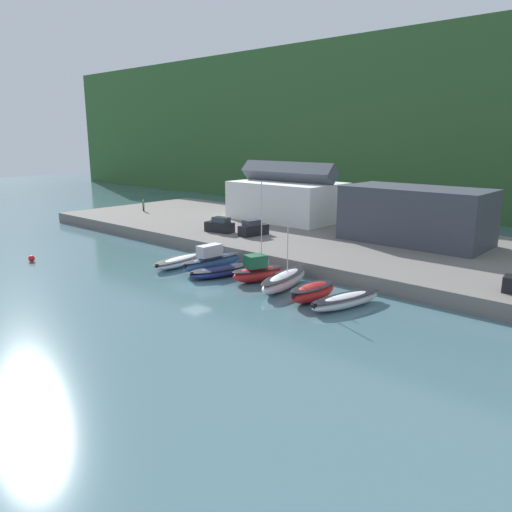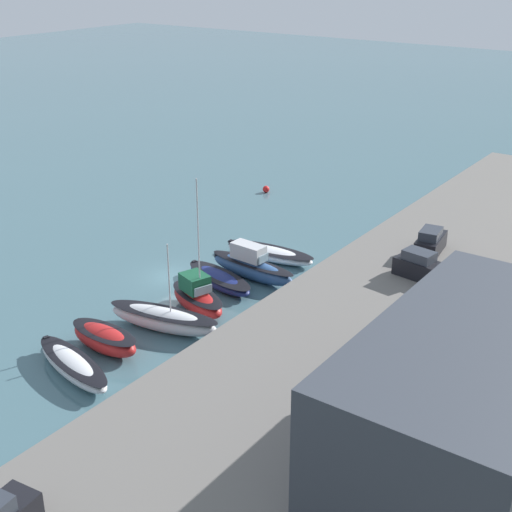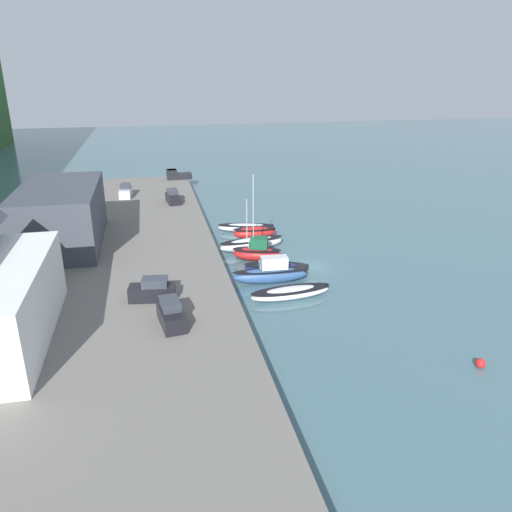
% 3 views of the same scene
% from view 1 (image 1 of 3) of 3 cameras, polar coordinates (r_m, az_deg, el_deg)
% --- Properties ---
extents(ground_plane, '(320.00, 320.00, 0.00)m').
position_cam_1_polar(ground_plane, '(51.11, -6.89, -3.49)').
color(ground_plane, '#476B75').
extents(hillside_backdrop, '(240.00, 74.41, 34.33)m').
position_cam_1_polar(hillside_backdrop, '(132.90, 26.45, 13.11)').
color(hillside_backdrop, '#335B2D').
rests_on(hillside_backdrop, ground_plane).
extents(quay_promenade, '(97.12, 30.13, 1.59)m').
position_cam_1_polar(quay_promenade, '(69.72, 8.92, 1.69)').
color(quay_promenade, slate).
rests_on(quay_promenade, ground_plane).
extents(harbor_clubhouse, '(17.58, 11.38, 9.40)m').
position_cam_1_polar(harbor_clubhouse, '(82.04, 3.59, 6.55)').
color(harbor_clubhouse, white).
rests_on(harbor_clubhouse, quay_promenade).
extents(yacht_club_building, '(17.82, 8.99, 7.05)m').
position_cam_1_polar(yacht_club_building, '(66.83, 17.75, 4.47)').
color(yacht_club_building, '#3D424C').
rests_on(yacht_club_building, quay_promenade).
extents(moored_boat_0, '(3.26, 8.69, 1.08)m').
position_cam_1_polar(moored_boat_0, '(59.41, -8.49, -0.56)').
color(moored_boat_0, white).
rests_on(moored_boat_0, ground_plane).
extents(moored_boat_1, '(2.28, 8.34, 2.98)m').
position_cam_1_polar(moored_boat_1, '(56.96, -5.06, -0.52)').
color(moored_boat_1, '#33568E').
rests_on(moored_boat_1, ground_plane).
extents(moored_boat_2, '(4.16, 7.76, 1.11)m').
position_cam_1_polar(moored_boat_2, '(54.36, -4.14, -1.75)').
color(moored_boat_2, navy).
rests_on(moored_boat_2, ground_plane).
extents(moored_boat_3, '(4.06, 6.33, 10.46)m').
position_cam_1_polar(moored_boat_3, '(52.26, 0.17, -1.78)').
color(moored_boat_3, red).
rests_on(moored_boat_3, ground_plane).
extents(moored_boat_4, '(3.94, 8.90, 6.71)m').
position_cam_1_polar(moored_boat_4, '(50.01, 3.26, -2.78)').
color(moored_boat_4, silver).
rests_on(moored_boat_4, ground_plane).
extents(moored_boat_5, '(2.50, 5.92, 1.66)m').
position_cam_1_polar(moored_boat_5, '(46.47, 6.50, -4.10)').
color(moored_boat_5, red).
rests_on(moored_boat_5, ground_plane).
extents(moored_boat_6, '(3.88, 8.27, 1.18)m').
position_cam_1_polar(moored_boat_6, '(45.29, 10.22, -5.02)').
color(moored_boat_6, silver).
rests_on(moored_boat_6, ground_plane).
extents(parked_car_2, '(4.42, 2.39, 2.16)m').
position_cam_1_polar(parked_car_2, '(71.35, -4.16, 3.48)').
color(parked_car_2, black).
rests_on(parked_car_2, quay_promenade).
extents(parked_car_3, '(2.36, 4.41, 2.16)m').
position_cam_1_polar(parked_car_3, '(68.81, -0.33, 3.15)').
color(parked_car_3, black).
rests_on(parked_car_3, quay_promenade).
extents(person_on_quay, '(0.40, 0.40, 2.14)m').
position_cam_1_polar(person_on_quay, '(93.73, -12.75, 5.69)').
color(person_on_quay, '#232838').
rests_on(person_on_quay, quay_promenade).
extents(mooring_buoy_0, '(0.76, 0.76, 0.76)m').
position_cam_1_polar(mooring_buoy_0, '(66.64, -24.27, -0.26)').
color(mooring_buoy_0, red).
rests_on(mooring_buoy_0, ground_plane).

